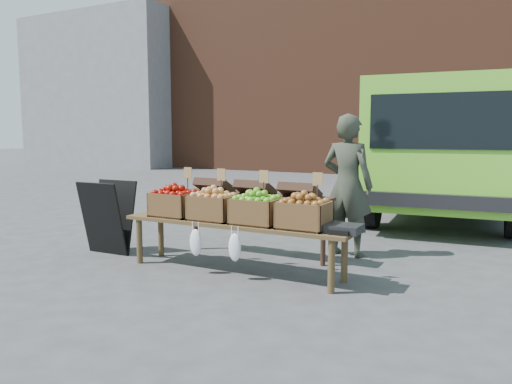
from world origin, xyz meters
The scene contains 13 objects.
ground centered at (0.00, 0.00, 0.00)m, with size 80.00×80.00×0.00m, color #424245.
brick_building centered at (0.00, 15.00, 5.00)m, with size 24.00×4.00×10.00m, color brown.
grey_building centered at (-14.00, 13.00, 3.50)m, with size 8.00×3.00×7.00m, color slate.
delivery_van centered at (2.57, 4.87, 1.18)m, with size 2.42×5.29×2.37m, color #72D22F, non-canonical shape.
vendor centered at (1.87, 1.17, 0.89)m, with size 0.65×0.43×1.78m, color #34392C.
chalkboard_sign centered at (-0.87, -0.19, 0.47)m, with size 0.63×0.35×0.95m, color black, non-canonical shape.
back_table centered at (0.89, 0.54, 0.52)m, with size 2.10×0.44×1.04m, color #352017, non-canonical shape.
display_bench centered at (1.02, -0.18, 0.28)m, with size 2.70×0.56×0.57m, color #4E3B20, non-canonical shape.
crate_golden_apples centered at (0.19, -0.18, 0.71)m, with size 0.50×0.40×0.28m, color #830E01, non-canonical shape.
crate_russet_pears centered at (0.74, -0.18, 0.71)m, with size 0.50×0.40×0.28m, color #B19041, non-canonical shape.
crate_red_apples centered at (1.29, -0.18, 0.71)m, with size 0.50×0.40×0.28m, color #358C10, non-canonical shape.
crate_green_apples centered at (1.84, -0.18, 0.71)m, with size 0.50×0.40×0.28m, color #94551B, non-canonical shape.
weighing_scale centered at (2.27, -0.18, 0.61)m, with size 0.34×0.30×0.08m, color black.
Camera 1 is at (3.79, -4.86, 1.55)m, focal length 35.00 mm.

